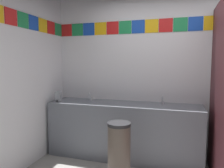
{
  "coord_description": "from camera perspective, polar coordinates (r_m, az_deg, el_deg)",
  "views": [
    {
      "loc": [
        0.01,
        -1.91,
        1.48
      ],
      "look_at": [
        -0.89,
        0.94,
        1.19
      ],
      "focal_mm": 34.56,
      "sensor_mm": 36.0,
      "label": 1
    }
  ],
  "objects": [
    {
      "name": "faucet_left",
      "position": [
        3.59,
        -5.68,
        -3.55
      ],
      "size": [
        0.04,
        0.1,
        0.14
      ],
      "color": "silver",
      "rests_on": "vanity_counter"
    },
    {
      "name": "trash_bin",
      "position": [
        2.83,
        1.86,
        -17.39
      ],
      "size": [
        0.29,
        0.29,
        0.74
      ],
      "color": "brown",
      "rests_on": "ground_plane"
    },
    {
      "name": "wall_back",
      "position": [
        3.49,
        17.34,
        4.57
      ],
      "size": [
        4.04,
        0.09,
        2.86
      ],
      "color": "silver",
      "rests_on": "ground_plane"
    },
    {
      "name": "faucet_right",
      "position": [
        3.32,
        13.23,
        -4.43
      ],
      "size": [
        0.04,
        0.1,
        0.14
      ],
      "color": "silver",
      "rests_on": "vanity_counter"
    },
    {
      "name": "soap_dispenser",
      "position": [
        3.58,
        -13.99,
        -3.3
      ],
      "size": [
        0.09,
        0.09,
        0.16
      ],
      "color": "gray",
      "rests_on": "vanity_counter"
    },
    {
      "name": "vanity_counter",
      "position": [
        3.43,
        2.97,
        -12.06
      ],
      "size": [
        2.33,
        0.56,
        0.86
      ],
      "color": "slate",
      "rests_on": "ground_plane"
    }
  ]
}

